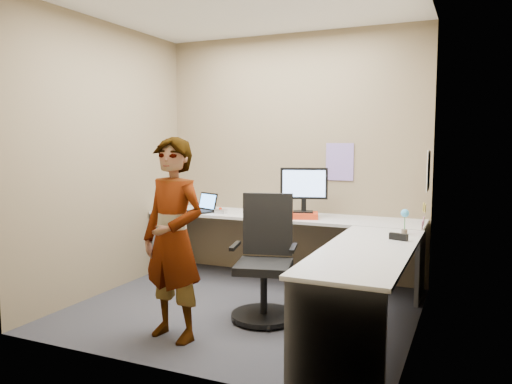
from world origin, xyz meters
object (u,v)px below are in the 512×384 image
at_px(office_chair, 265,269).
at_px(person, 173,239).
at_px(monitor, 304,186).
at_px(desk, 302,242).

xyz_separation_m(office_chair, person, (-0.47, -0.69, 0.35)).
height_order(monitor, office_chair, monitor).
height_order(desk, person, person).
bearing_deg(office_chair, monitor, 75.44).
distance_m(desk, monitor, 0.70).
xyz_separation_m(monitor, office_chair, (-0.01, -1.00, -0.63)).
distance_m(monitor, person, 1.78).
distance_m(desk, person, 1.36).
xyz_separation_m(desk, office_chair, (-0.17, -0.50, -0.16)).
distance_m(monitor, office_chair, 1.18).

